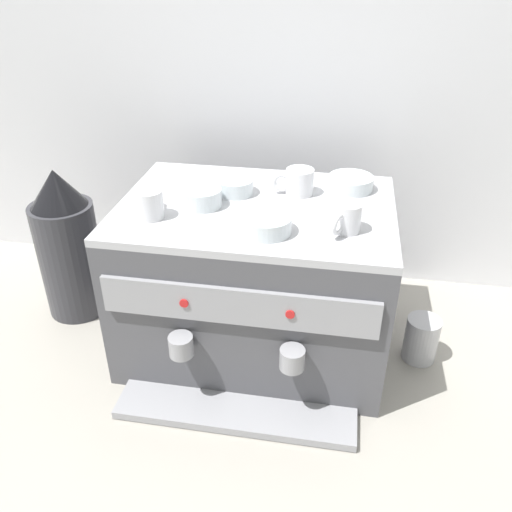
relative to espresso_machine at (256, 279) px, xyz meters
name	(u,v)px	position (x,y,z in m)	size (l,w,h in m)	color
ground_plane	(256,339)	(0.00, 0.00, -0.21)	(4.00, 4.00, 0.00)	#9E998E
tiled_backsplash_wall	(279,135)	(0.00, 0.41, 0.25)	(2.80, 0.03, 0.91)	silver
espresso_machine	(256,279)	(0.00, 0.00, 0.00)	(0.66, 0.58, 0.41)	#4C4C51
ceramic_cup_0	(346,218)	(0.21, -0.09, 0.24)	(0.06, 0.09, 0.07)	white
ceramic_cup_1	(298,182)	(0.09, 0.09, 0.24)	(0.10, 0.07, 0.06)	white
ceramic_cup_2	(150,203)	(-0.23, -0.10, 0.24)	(0.06, 0.10, 0.07)	white
ceramic_bowl_0	(235,187)	(-0.06, 0.06, 0.23)	(0.09, 0.09, 0.04)	silver
ceramic_bowl_1	(267,225)	(0.05, -0.13, 0.23)	(0.11, 0.11, 0.04)	silver
ceramic_bowl_2	(351,183)	(0.22, 0.14, 0.23)	(0.11, 0.11, 0.03)	silver
ceramic_bowl_3	(202,198)	(-0.13, -0.02, 0.23)	(0.09, 0.09, 0.04)	silver
coffee_grinder	(68,247)	(-0.55, 0.06, 0.01)	(0.17, 0.17, 0.45)	#333338
milk_pitcher	(421,339)	(0.44, 0.00, -0.14)	(0.09, 0.09, 0.12)	#B7B7BC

